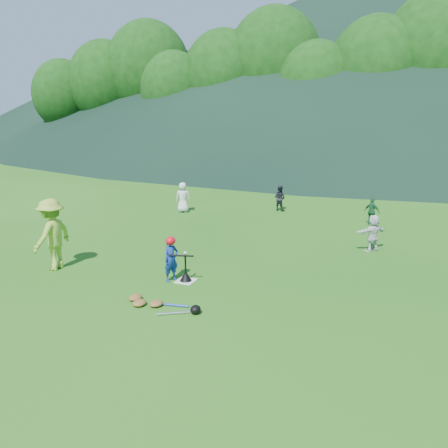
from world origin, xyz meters
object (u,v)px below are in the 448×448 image
fielder_a (183,197)px  batting_tee (186,276)px  home_plate (186,281)px  fielder_d (373,233)px  fielder_b (280,198)px  equipment_pile (156,303)px  fielder_c (372,212)px  adult_coach (52,235)px  batter_child (171,259)px

fielder_a → batting_tee: 8.22m
home_plate → fielder_d: (4.08, 4.40, 0.56)m
home_plate → fielder_a: fielder_a is taller
fielder_a → fielder_b: bearing=-174.9°
equipment_pile → home_plate: bearing=93.1°
home_plate → equipment_pile: (0.09, -1.56, 0.06)m
fielder_d → batting_tee: size_ratio=1.67×
fielder_c → batting_tee: size_ratio=1.51×
fielder_c → batting_tee: bearing=86.9°
home_plate → fielder_c: (3.81, 7.86, 0.50)m
fielder_d → equipment_pile: (-4.00, -5.97, -0.50)m
fielder_b → equipment_pile: size_ratio=0.61×
home_plate → batting_tee: 0.12m
fielder_b → fielder_d: fielder_d is taller
home_plate → fielder_d: fielder_d is taller
fielder_b → fielder_d: (4.18, -4.71, 0.02)m
fielder_a → fielder_c: 7.68m
adult_coach → fielder_c: 11.23m
home_plate → equipment_pile: 1.57m
adult_coach → fielder_d: 9.18m
fielder_a → batting_tee: fielder_a is taller
fielder_a → fielder_b: size_ratio=1.17×
batter_child → fielder_d: size_ratio=0.98×
equipment_pile → batting_tee: bearing=93.1°
batter_child → fielder_a: bearing=50.3°
adult_coach → fielder_d: adult_coach is taller
batting_tee → equipment_pile: batting_tee is taller
fielder_b → adult_coach: bearing=84.2°
batter_child → batting_tee: size_ratio=1.64×
batter_child → fielder_b: bearing=23.3°
fielder_c → fielder_d: 3.47m
equipment_pile → fielder_b: bearing=91.0°
fielder_a → fielder_d: (7.93, -2.85, -0.08)m
home_plate → fielder_c: size_ratio=0.44×
fielder_a → batting_tee: size_ratio=1.89×
batter_child → fielder_c: 8.98m
fielder_c → batting_tee: (-3.81, -7.86, -0.38)m
fielder_c → equipment_pile: size_ratio=0.57×
fielder_c → fielder_a: bearing=27.3°
fielder_c → batting_tee: 8.74m
fielder_a → batting_tee: (3.85, -7.25, -0.51)m
adult_coach → fielder_c: bearing=136.9°
fielder_b → batting_tee: (0.10, -9.11, -0.42)m
home_plate → batter_child: batter_child is taller
home_plate → equipment_pile: size_ratio=0.25×
equipment_pile → fielder_a: bearing=114.1°
batter_child → batting_tee: (0.34, 0.10, -0.43)m
fielder_c → equipment_pile: 10.14m
fielder_a → adult_coach: bearing=70.1°
fielder_b → fielder_c: bearing=176.8°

